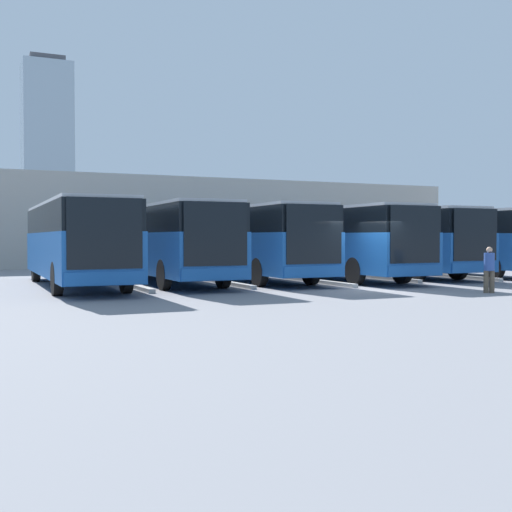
% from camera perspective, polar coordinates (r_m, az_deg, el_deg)
% --- Properties ---
extents(ground_plane, '(600.00, 600.00, 0.00)m').
position_cam_1_polar(ground_plane, '(23.94, 9.52, -2.92)').
color(ground_plane, gray).
extents(bus_0, '(2.60, 12.11, 3.21)m').
position_cam_1_polar(bus_0, '(34.29, 17.42, 1.40)').
color(bus_0, '#19519E').
rests_on(bus_0, ground_plane).
extents(curb_divider_0, '(0.26, 6.23, 0.15)m').
position_cam_1_polar(curb_divider_0, '(31.74, 16.97, -1.72)').
color(curb_divider_0, '#B2B2AD').
rests_on(curb_divider_0, ground_plane).
extents(bus_1, '(2.60, 12.11, 3.21)m').
position_cam_1_polar(bus_1, '(32.40, 11.65, 1.43)').
color(bus_1, '#19519E').
rests_on(bus_1, ground_plane).
extents(curb_divider_1, '(0.26, 6.23, 0.15)m').
position_cam_1_polar(curb_divider_1, '(29.89, 10.68, -1.88)').
color(curb_divider_1, '#B2B2AD').
rests_on(curb_divider_1, ground_plane).
extents(bus_2, '(2.60, 12.11, 3.21)m').
position_cam_1_polar(bus_2, '(29.48, 6.77, 1.43)').
color(bus_2, '#19519E').
rests_on(bus_2, ground_plane).
extents(curb_divider_2, '(0.26, 6.23, 0.15)m').
position_cam_1_polar(curb_divider_2, '(27.04, 5.24, -2.23)').
color(curb_divider_2, '#B2B2AD').
rests_on(curb_divider_2, ground_plane).
extents(bus_3, '(2.60, 12.11, 3.21)m').
position_cam_1_polar(bus_3, '(28.51, -0.70, 1.44)').
color(bus_3, '#19519E').
rests_on(bus_3, ground_plane).
extents(curb_divider_3, '(0.26, 6.23, 0.15)m').
position_cam_1_polar(curb_divider_3, '(26.19, -2.96, -2.35)').
color(curb_divider_3, '#B2B2AD').
rests_on(curb_divider_3, ground_plane).
extents(bus_4, '(2.60, 12.11, 3.21)m').
position_cam_1_polar(bus_4, '(27.12, -8.01, 1.42)').
color(bus_4, '#19519E').
rests_on(bus_4, ground_plane).
extents(curb_divider_4, '(0.26, 6.23, 0.15)m').
position_cam_1_polar(curb_divider_4, '(24.98, -11.05, -2.57)').
color(curb_divider_4, '#B2B2AD').
rests_on(curb_divider_4, ground_plane).
extents(bus_5, '(2.60, 12.11, 3.21)m').
position_cam_1_polar(bus_5, '(25.59, -15.76, 1.36)').
color(bus_5, '#19519E').
rests_on(bus_5, ground_plane).
extents(pedestrian, '(0.47, 0.47, 1.58)m').
position_cam_1_polar(pedestrian, '(23.32, 20.02, -1.02)').
color(pedestrian, brown).
rests_on(pedestrian, ground_plane).
extents(station_building, '(41.49, 14.76, 5.96)m').
position_cam_1_polar(station_building, '(48.32, -8.23, 2.93)').
color(station_building, '#A8A399').
rests_on(station_building, ground_plane).
extents(office_tower, '(18.02, 18.02, 70.15)m').
position_cam_1_polar(office_tower, '(259.15, -18.07, 8.76)').
color(office_tower, '#93A8B7').
rests_on(office_tower, ground_plane).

